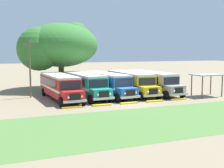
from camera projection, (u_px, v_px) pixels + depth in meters
The scene contains 15 objects.
ground_plane at pixel (127, 103), 31.14m from camera, with size 220.00×220.00×0.00m, color #84755B.
foreground_grass_strip at pixel (170, 119), 23.73m from camera, with size 80.00×10.09×0.01m, color #4C7538.
parked_bus_slot_0 at pixel (60, 85), 33.60m from camera, with size 3.11×10.90×2.82m.
parked_bus_slot_1 at pixel (85, 84), 35.29m from camera, with size 3.20×10.91×2.82m.
parked_bus_slot_2 at pixel (107, 83), 36.14m from camera, with size 3.52×10.97×2.82m.
parked_bus_slot_3 at pixel (131, 82), 37.54m from camera, with size 2.70×10.84×2.82m.
parked_bus_slot_4 at pixel (151, 81), 38.25m from camera, with size 3.17×10.91×2.82m.
curb_wheelstop_0 at pixel (72, 107), 28.36m from camera, with size 2.00×0.36×0.15m, color yellow.
curb_wheelstop_1 at pixel (102, 105), 29.54m from camera, with size 2.00×0.36×0.15m, color yellow.
curb_wheelstop_2 at pixel (129, 103), 30.72m from camera, with size 2.00×0.36×0.15m, color yellow.
curb_wheelstop_3 at pixel (155, 101), 31.89m from camera, with size 2.00×0.36×0.15m, color yellow.
curb_wheelstop_4 at pixel (178, 99), 33.07m from camera, with size 2.00×0.36×0.15m, color yellow.
broad_shade_tree at pixel (58, 45), 42.40m from camera, with size 11.71×10.62×9.89m.
utility_pole at pixel (30, 66), 34.45m from camera, with size 1.80×0.20×6.97m.
waiting_shelter at pixel (207, 76), 35.63m from camera, with size 3.60×2.60×2.72m.
Camera 1 is at (-13.24, -27.76, 5.53)m, focal length 46.57 mm.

